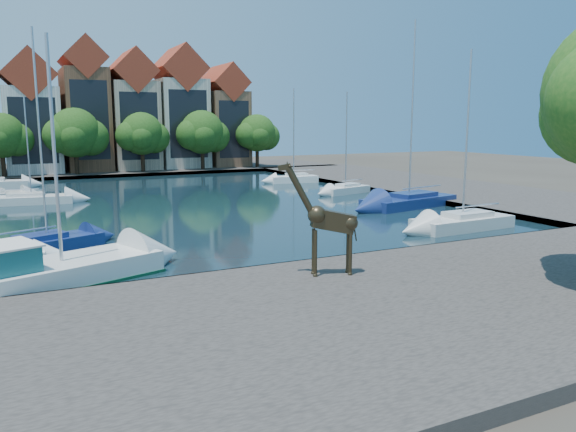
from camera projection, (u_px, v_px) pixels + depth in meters
name	position (u px, v px, depth m)	size (l,w,h in m)	color
ground	(333.00, 266.00, 26.84)	(160.00, 160.00, 0.00)	#38332B
water_basin	(188.00, 202.00, 48.00)	(38.00, 50.00, 0.08)	black
near_quay	(431.00, 303.00, 20.63)	(50.00, 14.00, 0.50)	#48433E
far_quay	(120.00, 171.00, 76.19)	(60.00, 16.00, 0.50)	#48433E
right_quay	(419.00, 185.00, 58.99)	(14.00, 52.00, 0.50)	#48433E
townhouse_west_inner	(31.00, 117.00, 70.37)	(6.43, 9.18, 15.15)	silver
townhouse_center	(85.00, 110.00, 73.07)	(5.44, 9.18, 16.93)	brown
townhouse_east_inner	(132.00, 115.00, 75.82)	(5.94, 9.18, 15.79)	tan
townhouse_east_mid	(179.00, 112.00, 78.62)	(6.43, 9.18, 16.65)	beige
townhouse_east_end	(223.00, 120.00, 81.66)	(5.44, 9.18, 14.43)	brown
far_tree_west	(2.00, 137.00, 64.40)	(6.76, 5.20, 7.36)	#332114
far_tree_mid_west	(76.00, 134.00, 67.90)	(7.80, 6.00, 8.00)	#332114
far_tree_mid_east	(143.00, 135.00, 71.45)	(7.02, 5.40, 7.52)	#332114
far_tree_east	(203.00, 134.00, 74.96)	(7.54, 5.80, 7.84)	#332114
far_tree_far_east	(258.00, 134.00, 78.51)	(6.76, 5.20, 7.36)	#332114
giraffe_statue	(327.00, 221.00, 23.11)	(3.21, 1.32, 4.68)	#322919
motorsailer	(23.00, 272.00, 22.48)	(10.91, 6.45, 10.20)	silver
sailboat_left_b	(47.00, 240.00, 29.69)	(5.95, 4.03, 11.43)	navy
sailboat_left_c	(32.00, 198.00, 46.63)	(6.71, 3.14, 8.73)	silver
sailboat_right_a	(463.00, 220.00, 35.55)	(6.97, 2.71, 11.07)	silver
sailboat_right_b	(409.00, 199.00, 44.89)	(8.80, 4.46, 14.41)	navy
sailboat_right_c	(345.00, 188.00, 53.26)	(5.39, 3.01, 9.47)	silver
sailboat_right_d	(294.00, 177.00, 62.78)	(5.48, 2.56, 10.34)	white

